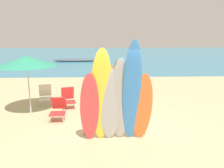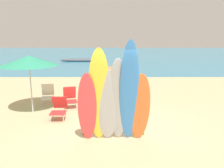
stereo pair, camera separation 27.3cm
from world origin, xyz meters
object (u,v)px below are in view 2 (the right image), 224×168
Objects in this scene: beachgoer_by_water at (119,76)px; beach_chair_red at (69,97)px; surfboard_grey_2 at (107,106)px; surfboard_orange_5 at (139,109)px; surfboard_yellow_1 at (98,98)px; beach_umbrella at (28,61)px; distant_boat at (80,60)px; beach_chair_blue at (47,94)px; surfboard_blue_4 at (128,95)px; beachgoer_near_rack at (109,82)px; surfboard_rack at (112,120)px; surfboard_red_0 at (86,109)px; beach_chair_striped at (58,107)px; surfboard_grey_3 at (117,102)px.

beachgoer_by_water reaches higher than beach_chair_red.
surfboard_grey_2 is 1.03× the size of surfboard_orange_5.
surfboard_yellow_1 is 3.52m from beach_chair_red.
beach_umbrella reaches higher than distant_boat.
surfboard_yellow_1 is 4.45m from beach_chair_blue.
beach_chair_blue is (-3.08, -1.19, -0.54)m from beachgoer_by_water.
surfboard_blue_4 is 1.72× the size of beachgoer_by_water.
surfboard_rack is at bearing 101.96° from beachgoer_near_rack.
surfboard_red_0 is at bearing 175.95° from surfboard_blue_4.
surfboard_blue_4 reaches higher than distant_boat.
beach_chair_red is (-1.34, 3.14, -0.85)m from surfboard_yellow_1.
beach_chair_striped is 1.98m from beach_umbrella.
surfboard_rack is 1.09× the size of beachgoer_by_water.
beachgoer_near_rack is (-0.80, 3.61, -0.06)m from surfboard_orange_5.
surfboard_yellow_1 reaches higher than surfboard_grey_3.
surfboard_orange_5 reaches higher than beach_chair_red.
surfboard_blue_4 is (1.05, -0.11, 0.39)m from surfboard_red_0.
beach_chair_red is (-1.57, 3.06, -0.60)m from surfboard_grey_2.
surfboard_red_0 is 0.42m from surfboard_yellow_1.
surfboard_rack is 0.89× the size of surfboard_red_0.
surfboard_red_0 is 1.34m from surfboard_orange_5.
surfboard_orange_5 is at bearing -33.16° from beach_umbrella.
beach_chair_striped is (-1.48, 1.84, -0.86)m from surfboard_yellow_1.
surfboard_rack is at bearing 105.02° from surfboard_grey_3.
surfboard_blue_4 is 3.48× the size of beach_chair_blue.
beach_chair_red is at bearing -83.85° from distant_boat.
surfboard_red_0 is at bearing 91.14° from beachgoer_near_rack.
beachgoer_by_water is (1.00, 4.82, -0.02)m from surfboard_red_0.
surfboard_grey_3 is at bearing -43.98° from beach_chair_striped.
beach_chair_red is at bearing -40.01° from beach_chair_blue.
surfboard_yellow_1 is 3.68m from beachgoer_near_rack.
surfboard_red_0 is 2.48× the size of beach_chair_red.
surfboard_grey_3 is 3.66m from beach_chair_red.
surfboard_yellow_1 reaches higher than beach_umbrella.
distant_boat is at bearing 94.15° from surfboard_yellow_1.
beach_umbrella reaches higher than beach_chair_blue.
distant_boat is (-4.16, 19.54, -0.80)m from surfboard_orange_5.
surfboard_red_0 is at bearing 169.88° from surfboard_yellow_1.
beach_umbrella is at bearing -165.73° from beach_chair_red.
surfboard_grey_2 is (0.53, 0.05, 0.04)m from surfboard_red_0.
surfboard_grey_2 is 19.81m from distant_boat.
beach_chair_red is 2.09m from beach_umbrella.
beach_chair_blue is (-3.12, 3.75, -0.94)m from surfboard_blue_4.
surfboard_red_0 is 4.22m from beach_chair_blue.
beach_chair_blue is at bearing 131.27° from surfboard_grey_3.
beachgoer_by_water is 0.79× the size of beach_umbrella.
beach_chair_blue is at bearing 79.90° from beach_umbrella.
surfboard_rack is at bearing -31.49° from beach_umbrella.
surfboard_red_0 is at bearing -46.25° from beach_umbrella.
distant_boat is at bearing -17.98° from beachgoer_by_water.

